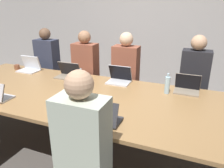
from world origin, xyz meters
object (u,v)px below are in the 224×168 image
object	(u,v)px
cup_far_left	(17,67)
cup_far_midleft	(83,78)
laptop_far_left	(30,67)
person_far_right	(193,85)
laptop_far_midleft	(69,73)
person_near_midright	(83,158)
laptop_near_midright	(101,116)
person_far_left	(48,68)
bottle_far_right	(167,85)
person_far_midleft	(86,74)
stapler	(81,96)
laptop_far_right	(187,87)
bottle_far_midleft	(81,77)
person_far_center	(125,78)
laptop_far_center	(119,78)

from	to	relation	value
cup_far_left	cup_far_midleft	bearing A→B (deg)	-4.57
laptop_far_left	person_far_right	size ratio (longest dim) A/B	0.24
person_far_right	laptop_far_midleft	bearing A→B (deg)	-162.99
person_near_midright	laptop_far_left	distance (m)	2.40
laptop_near_midright	person_far_left	size ratio (longest dim) A/B	0.26
laptop_far_left	bottle_far_right	world-z (taller)	bottle_far_right
person_near_midright	person_far_left	bearing A→B (deg)	-47.19
laptop_far_midleft	person_far_left	bearing A→B (deg)	146.61
laptop_far_midleft	cup_far_left	distance (m)	1.06
person_far_midleft	stapler	size ratio (longest dim) A/B	9.00
laptop_far_left	laptop_far_right	xyz separation A→B (m)	(2.50, 0.03, -0.00)
person_far_midleft	laptop_near_midright	world-z (taller)	person_far_midleft
person_far_left	cup_far_left	size ratio (longest dim) A/B	15.44
person_far_midleft	laptop_near_midright	size ratio (longest dim) A/B	3.88
person_far_midleft	cup_far_midleft	size ratio (longest dim) A/B	13.70
cup_far_left	laptop_far_right	size ratio (longest dim) A/B	0.29
cup_far_left	bottle_far_right	distance (m)	2.55
bottle_far_midleft	bottle_far_right	distance (m)	1.19
laptop_far_left	person_far_center	world-z (taller)	person_far_center
cup_far_midleft	person_far_left	distance (m)	1.21
laptop_far_left	person_near_midright	bearing A→B (deg)	-39.46
person_far_right	bottle_far_right	distance (m)	0.70
laptop_far_right	laptop_far_center	bearing A→B (deg)	179.77
laptop_far_right	laptop_far_left	bearing A→B (deg)	-179.34
person_near_midright	cup_far_left	world-z (taller)	person_near_midright
cup_far_midleft	bottle_far_midleft	distance (m)	0.08
person_near_midright	person_far_center	bearing A→B (deg)	-81.01
laptop_far_midleft	person_far_midleft	bearing A→B (deg)	81.61
cup_far_left	laptop_far_center	size ratio (longest dim) A/B	0.28
person_far_midleft	stapler	distance (m)	1.15
laptop_far_left	laptop_far_right	distance (m)	2.50
cup_far_midleft	bottle_far_right	size ratio (longest dim) A/B	0.39
laptop_far_left	bottle_far_right	distance (m)	2.27
laptop_far_left	cup_far_left	world-z (taller)	laptop_far_left
laptop_far_midleft	person_far_right	distance (m)	1.87
person_far_midleft	bottle_far_midleft	bearing A→B (deg)	-67.66
person_near_midright	person_far_right	bearing A→B (deg)	-109.49
stapler	cup_far_left	bearing A→B (deg)	145.32
laptop_far_left	laptop_near_midright	bearing A→B (deg)	-30.85
person_near_midright	laptop_far_center	bearing A→B (deg)	-80.12
bottle_far_right	laptop_far_right	bearing A→B (deg)	32.18
bottle_far_midleft	cup_far_left	size ratio (longest dim) A/B	2.30
laptop_far_midleft	bottle_far_midleft	distance (m)	0.33
person_far_left	person_far_right	bearing A→B (deg)	0.70
laptop_far_center	person_near_midright	bearing A→B (deg)	-80.12
laptop_far_center	laptop_far_left	bearing A→B (deg)	-178.82
laptop_far_midleft	person_far_midleft	distance (m)	0.45
person_far_center	stapler	bearing A→B (deg)	-100.23
person_far_center	cup_far_midleft	bearing A→B (deg)	-131.96
cup_far_left	laptop_far_right	distance (m)	2.77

